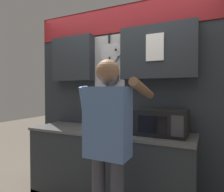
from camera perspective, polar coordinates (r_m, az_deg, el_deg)
base_cabinet_counter at (r=2.60m, az=-1.20°, el=-19.64°), size 2.03×0.61×0.90m
back_wall_unit at (r=2.67m, az=1.67°, el=4.27°), size 2.60×0.22×2.51m
microwave at (r=2.27m, az=14.08°, el=-7.20°), size 0.54×0.40×0.28m
knife_block at (r=2.47m, az=0.34°, el=-7.33°), size 0.12×0.16×0.28m
utensil_crock at (r=2.40m, az=4.24°, el=-7.73°), size 0.11×0.11×0.34m
person at (r=1.77m, az=-1.09°, el=-11.64°), size 0.54×0.65×1.66m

